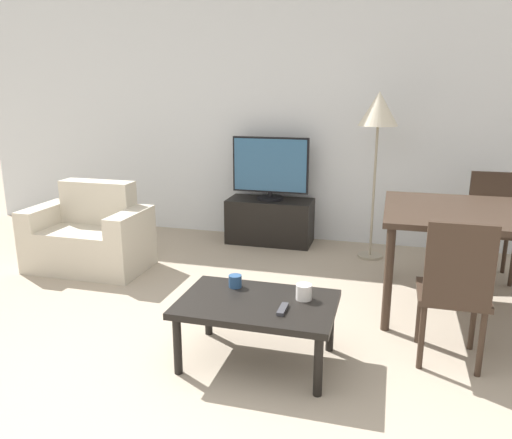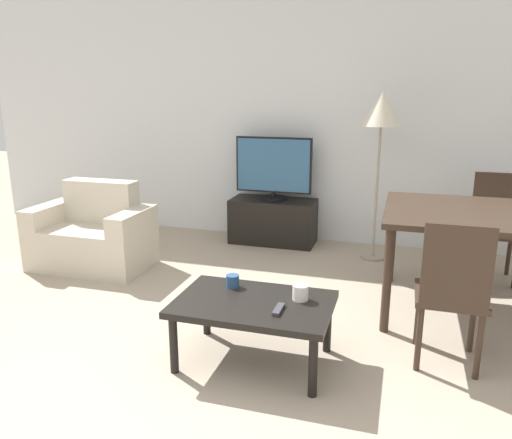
% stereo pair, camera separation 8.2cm
% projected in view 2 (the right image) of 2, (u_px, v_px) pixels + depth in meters
% --- Properties ---
extents(ground_plane, '(18.00, 18.00, 0.00)m').
position_uv_depth(ground_plane, '(98.00, 431.00, 2.43)').
color(ground_plane, tan).
extents(wall_back, '(7.21, 0.06, 2.70)m').
position_uv_depth(wall_back, '(278.00, 114.00, 5.33)').
color(wall_back, silver).
rests_on(wall_back, ground_plane).
extents(armchair, '(1.06, 0.62, 0.78)m').
position_uv_depth(armchair, '(93.00, 236.00, 4.62)').
color(armchair, beige).
rests_on(armchair, ground_plane).
extents(tv_stand, '(0.90, 0.41, 0.47)m').
position_uv_depth(tv_stand, '(273.00, 221.00, 5.35)').
color(tv_stand, black).
rests_on(tv_stand, ground_plane).
extents(tv, '(0.81, 0.28, 0.66)m').
position_uv_depth(tv, '(274.00, 169.00, 5.21)').
color(tv, black).
rests_on(tv, tv_stand).
extents(coffee_table, '(0.93, 0.61, 0.40)m').
position_uv_depth(coffee_table, '(254.00, 308.00, 2.97)').
color(coffee_table, black).
rests_on(coffee_table, ground_plane).
extents(dining_table, '(1.33, 1.08, 0.78)m').
position_uv_depth(dining_table, '(481.00, 223.00, 3.54)').
color(dining_table, '#38281E').
rests_on(dining_table, ground_plane).
extents(dining_chair_near, '(0.40, 0.40, 0.91)m').
position_uv_depth(dining_chair_near, '(453.00, 289.00, 2.86)').
color(dining_chair_near, '#38281E').
rests_on(dining_chair_near, ground_plane).
extents(dining_chair_far, '(0.40, 0.40, 0.91)m').
position_uv_depth(dining_chair_far, '(495.00, 221.00, 4.31)').
color(dining_chair_far, '#38281E').
rests_on(dining_chair_far, ground_plane).
extents(floor_lamp, '(0.37, 0.37, 1.59)m').
position_uv_depth(floor_lamp, '(382.00, 115.00, 4.56)').
color(floor_lamp, gray).
rests_on(floor_lamp, ground_plane).
extents(remote_primary, '(0.04, 0.15, 0.02)m').
position_uv_depth(remote_primary, '(278.00, 309.00, 2.82)').
color(remote_primary, '#38383D').
rests_on(remote_primary, coffee_table).
extents(cup_white_near, '(0.08, 0.08, 0.08)m').
position_uv_depth(cup_white_near, '(233.00, 281.00, 3.16)').
color(cup_white_near, navy).
rests_on(cup_white_near, coffee_table).
extents(cup_colored_far, '(0.09, 0.09, 0.09)m').
position_uv_depth(cup_colored_far, '(300.00, 292.00, 2.96)').
color(cup_colored_far, white).
rests_on(cup_colored_far, coffee_table).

